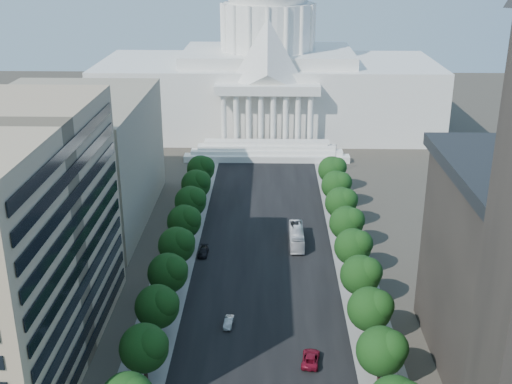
# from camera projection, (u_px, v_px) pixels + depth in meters

# --- Properties ---
(road_asphalt) EXTENTS (30.00, 260.00, 0.01)m
(road_asphalt) POSITION_uv_depth(u_px,v_px,m) (265.00, 236.00, 149.85)
(road_asphalt) COLOR black
(road_asphalt) RESTS_ON ground
(sidewalk_left) EXTENTS (8.00, 260.00, 0.02)m
(sidewalk_left) POSITION_uv_depth(u_px,v_px,m) (184.00, 235.00, 150.24)
(sidewalk_left) COLOR gray
(sidewalk_left) RESTS_ON ground
(sidewalk_right) EXTENTS (8.00, 260.00, 0.02)m
(sidewalk_right) POSITION_uv_depth(u_px,v_px,m) (346.00, 237.00, 149.45)
(sidewalk_right) COLOR gray
(sidewalk_right) RESTS_ON ground
(capitol) EXTENTS (120.00, 56.00, 73.00)m
(capitol) POSITION_uv_depth(u_px,v_px,m) (268.00, 75.00, 231.26)
(capitol) COLOR white
(capitol) RESTS_ON ground
(office_block_left_far) EXTENTS (38.00, 52.00, 30.00)m
(office_block_left_far) POSITION_uv_depth(u_px,v_px,m) (67.00, 160.00, 154.81)
(office_block_left_far) COLOR gray
(office_block_left_far) RESTS_ON ground
(tree_l_c) EXTENTS (7.79, 7.60, 9.97)m
(tree_l_c) POSITION_uv_depth(u_px,v_px,m) (146.00, 347.00, 97.32)
(tree_l_c) COLOR #33261C
(tree_l_c) RESTS_ON ground
(tree_l_d) EXTENTS (7.79, 7.60, 9.97)m
(tree_l_d) POSITION_uv_depth(u_px,v_px,m) (159.00, 306.00, 108.52)
(tree_l_d) COLOR #33261C
(tree_l_d) RESTS_ON ground
(tree_l_e) EXTENTS (7.79, 7.60, 9.97)m
(tree_l_e) POSITION_uv_depth(u_px,v_px,m) (169.00, 272.00, 119.72)
(tree_l_e) COLOR #33261C
(tree_l_e) RESTS_ON ground
(tree_l_f) EXTENTS (7.79, 7.60, 9.97)m
(tree_l_f) POSITION_uv_depth(u_px,v_px,m) (178.00, 244.00, 130.92)
(tree_l_f) COLOR #33261C
(tree_l_f) RESTS_ON ground
(tree_l_g) EXTENTS (7.79, 7.60, 9.97)m
(tree_l_g) POSITION_uv_depth(u_px,v_px,m) (185.00, 221.00, 142.12)
(tree_l_g) COLOR #33261C
(tree_l_g) RESTS_ON ground
(tree_l_h) EXTENTS (7.79, 7.60, 9.97)m
(tree_l_h) POSITION_uv_depth(u_px,v_px,m) (192.00, 201.00, 153.32)
(tree_l_h) COLOR #33261C
(tree_l_h) RESTS_ON ground
(tree_l_i) EXTENTS (7.79, 7.60, 9.97)m
(tree_l_i) POSITION_uv_depth(u_px,v_px,m) (197.00, 183.00, 164.52)
(tree_l_i) COLOR #33261C
(tree_l_i) RESTS_ON ground
(tree_l_j) EXTENTS (7.79, 7.60, 9.97)m
(tree_l_j) POSITION_uv_depth(u_px,v_px,m) (202.00, 168.00, 175.73)
(tree_l_j) COLOR #33261C
(tree_l_j) RESTS_ON ground
(tree_r_c) EXTENTS (7.79, 7.60, 9.97)m
(tree_r_c) POSITION_uv_depth(u_px,v_px,m) (383.00, 350.00, 96.57)
(tree_r_c) COLOR #33261C
(tree_r_c) RESTS_ON ground
(tree_r_d) EXTENTS (7.79, 7.60, 9.97)m
(tree_r_d) POSITION_uv_depth(u_px,v_px,m) (372.00, 308.00, 107.77)
(tree_r_d) COLOR #33261C
(tree_r_d) RESTS_ON ground
(tree_r_e) EXTENTS (7.79, 7.60, 9.97)m
(tree_r_e) POSITION_uv_depth(u_px,v_px,m) (362.00, 274.00, 118.97)
(tree_r_e) COLOR #33261C
(tree_r_e) RESTS_ON ground
(tree_r_f) EXTENTS (7.79, 7.60, 9.97)m
(tree_r_f) POSITION_uv_depth(u_px,v_px,m) (355.00, 246.00, 130.17)
(tree_r_f) COLOR #33261C
(tree_r_f) RESTS_ON ground
(tree_r_g) EXTENTS (7.79, 7.60, 9.97)m
(tree_r_g) POSITION_uv_depth(u_px,v_px,m) (348.00, 222.00, 141.37)
(tree_r_g) COLOR #33261C
(tree_r_g) RESTS_ON ground
(tree_r_h) EXTENTS (7.79, 7.60, 9.97)m
(tree_r_h) POSITION_uv_depth(u_px,v_px,m) (342.00, 202.00, 152.57)
(tree_r_h) COLOR #33261C
(tree_r_h) RESTS_ON ground
(tree_r_i) EXTENTS (7.79, 7.60, 9.97)m
(tree_r_i) POSITION_uv_depth(u_px,v_px,m) (337.00, 185.00, 163.78)
(tree_r_i) COLOR #33261C
(tree_r_i) RESTS_ON ground
(tree_r_j) EXTENTS (7.79, 7.60, 9.97)m
(tree_r_j) POSITION_uv_depth(u_px,v_px,m) (333.00, 169.00, 174.98)
(tree_r_j) COLOR #33261C
(tree_r_j) RESTS_ON ground
(streetlight_b) EXTENTS (2.61, 0.44, 9.00)m
(streetlight_b) POSITION_uv_depth(u_px,v_px,m) (395.00, 357.00, 96.01)
(streetlight_b) COLOR gray
(streetlight_b) RESTS_ON ground
(streetlight_c) EXTENTS (2.61, 0.44, 9.00)m
(streetlight_c) POSITION_uv_depth(u_px,v_px,m) (370.00, 277.00, 119.34)
(streetlight_c) COLOR gray
(streetlight_c) RESTS_ON ground
(streetlight_d) EXTENTS (2.61, 0.44, 9.00)m
(streetlight_d) POSITION_uv_depth(u_px,v_px,m) (354.00, 223.00, 142.68)
(streetlight_d) COLOR gray
(streetlight_d) RESTS_ON ground
(streetlight_e) EXTENTS (2.61, 0.44, 9.00)m
(streetlight_e) POSITION_uv_depth(u_px,v_px,m) (343.00, 184.00, 166.02)
(streetlight_e) COLOR gray
(streetlight_e) RESTS_ON ground
(streetlight_f) EXTENTS (2.61, 0.44, 9.00)m
(streetlight_f) POSITION_uv_depth(u_px,v_px,m) (334.00, 155.00, 189.35)
(streetlight_f) COLOR gray
(streetlight_f) RESTS_ON ground
(car_silver) EXTENTS (1.90, 4.38, 1.40)m
(car_silver) POSITION_uv_depth(u_px,v_px,m) (229.00, 322.00, 114.22)
(car_silver) COLOR #9EA2A5
(car_silver) RESTS_ON ground
(car_red) EXTENTS (3.48, 6.18, 1.63)m
(car_red) POSITION_uv_depth(u_px,v_px,m) (311.00, 358.00, 104.01)
(car_red) COLOR maroon
(car_red) RESTS_ON ground
(car_dark_b) EXTENTS (2.23, 5.15, 1.48)m
(car_dark_b) POSITION_uv_depth(u_px,v_px,m) (203.00, 252.00, 140.51)
(car_dark_b) COLOR black
(car_dark_b) RESTS_ON ground
(city_bus) EXTENTS (3.09, 13.03, 3.63)m
(city_bus) POSITION_uv_depth(u_px,v_px,m) (297.00, 236.00, 145.44)
(city_bus) COLOR silver
(city_bus) RESTS_ON ground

